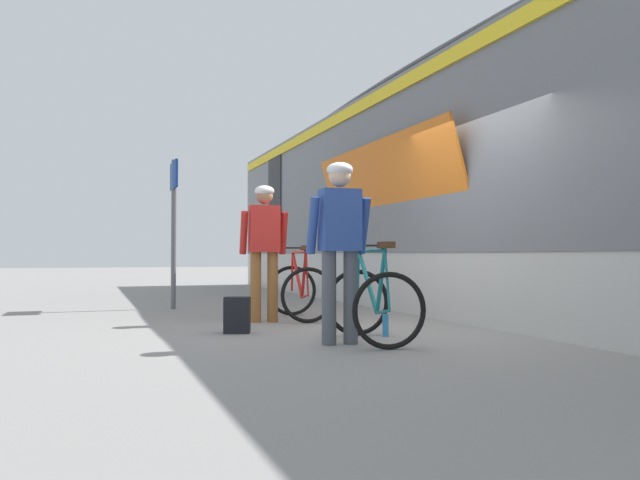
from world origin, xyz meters
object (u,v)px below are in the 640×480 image
object	(u,v)px
bicycle_near_red	(300,289)
cyclist_near_in_red	(264,240)
backpack_on_platform	(237,315)
water_bottle_near_the_bikes	(386,325)
platform_sign_post	(174,208)
cyclist_far_in_blue	(340,235)
bicycle_far_teal	(372,302)
train_car	(487,185)

from	to	relation	value
bicycle_near_red	cyclist_near_in_red	bearing A→B (deg)	-161.01
backpack_on_platform	water_bottle_near_the_bikes	xyz separation A→B (m)	(1.41, -0.82, -0.08)
bicycle_near_red	platform_sign_post	size ratio (longest dim) A/B	0.47
platform_sign_post	bicycle_near_red	bearing A→B (deg)	-58.21
cyclist_far_in_blue	water_bottle_near_the_bikes	distance (m)	1.21
bicycle_far_teal	water_bottle_near_the_bikes	bearing A→B (deg)	47.82
cyclist_near_in_red	backpack_on_platform	bearing A→B (deg)	-119.92
platform_sign_post	backpack_on_platform	bearing A→B (deg)	-85.54
cyclist_near_in_red	cyclist_far_in_blue	distance (m)	2.20
water_bottle_near_the_bikes	bicycle_far_teal	bearing A→B (deg)	-132.18
water_bottle_near_the_bikes	platform_sign_post	size ratio (longest dim) A/B	0.10
cyclist_near_in_red	platform_sign_post	size ratio (longest dim) A/B	0.73
train_car	bicycle_near_red	world-z (taller)	train_car
backpack_on_platform	train_car	bearing A→B (deg)	39.66
train_car	backpack_on_platform	size ratio (longest dim) A/B	48.61
bicycle_near_red	bicycle_far_teal	xyz separation A→B (m)	(-0.03, -2.36, 0.00)
backpack_on_platform	platform_sign_post	size ratio (longest dim) A/B	0.17
cyclist_far_in_blue	bicycle_far_teal	distance (m)	0.74
bicycle_near_red	cyclist_far_in_blue	bearing A→B (deg)	-99.11
cyclist_far_in_blue	platform_sign_post	size ratio (longest dim) A/B	0.73
backpack_on_platform	water_bottle_near_the_bikes	bearing A→B (deg)	-9.81
bicycle_near_red	platform_sign_post	bearing A→B (deg)	121.79
cyclist_far_in_blue	water_bottle_near_the_bikes	world-z (taller)	cyclist_far_in_blue
platform_sign_post	train_car	bearing A→B (deg)	-22.78
train_car	bicycle_near_red	xyz separation A→B (m)	(-3.21, -0.31, -1.56)
bicycle_near_red	bicycle_far_teal	world-z (taller)	same
bicycle_near_red	bicycle_far_teal	bearing A→B (deg)	-90.64
backpack_on_platform	platform_sign_post	bearing A→B (deg)	114.92
cyclist_near_in_red	cyclist_far_in_blue	world-z (taller)	same
cyclist_near_in_red	water_bottle_near_the_bikes	xyz separation A→B (m)	(0.83, -1.83, -0.94)
cyclist_near_in_red	water_bottle_near_the_bikes	bearing A→B (deg)	-65.58
bicycle_near_red	backpack_on_platform	xyz separation A→B (m)	(-1.12, -1.19, -0.20)
backpack_on_platform	water_bottle_near_the_bikes	size ratio (longest dim) A/B	1.69
cyclist_far_in_blue	bicycle_near_red	xyz separation A→B (m)	(0.38, 2.38, -0.65)
bicycle_far_teal	backpack_on_platform	xyz separation A→B (m)	(-1.10, 1.17, -0.20)
cyclist_near_in_red	backpack_on_platform	size ratio (longest dim) A/B	4.40
cyclist_near_in_red	cyclist_far_in_blue	size ratio (longest dim) A/B	1.00
water_bottle_near_the_bikes	platform_sign_post	bearing A→B (deg)	111.51
cyclist_near_in_red	bicycle_near_red	xyz separation A→B (m)	(0.54, 0.19, -0.65)
water_bottle_near_the_bikes	cyclist_far_in_blue	bearing A→B (deg)	-151.27
cyclist_near_in_red	platform_sign_post	world-z (taller)	platform_sign_post
water_bottle_near_the_bikes	cyclist_near_in_red	bearing A→B (deg)	114.42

